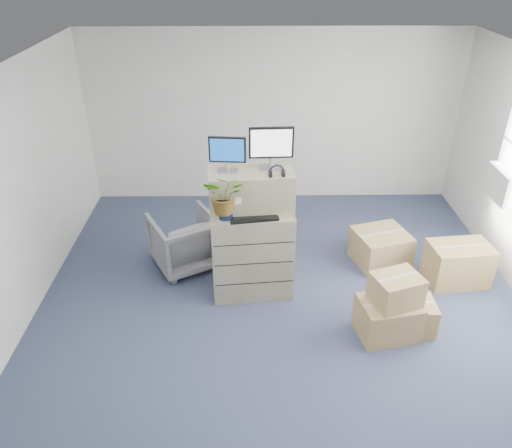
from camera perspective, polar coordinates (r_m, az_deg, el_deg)
The scene contains 17 objects.
ground at distance 5.87m, azimuth 3.29°, elevation -12.35°, with size 7.00×7.00×0.00m, color #2A344C.
wall_back at distance 8.25m, azimuth 1.98°, elevation 12.03°, with size 6.00×0.02×2.80m, color #BBB9B1.
ac_unit at distance 7.14m, azimuth 26.51°, elevation 4.06°, with size 0.24×0.60×0.40m, color white.
filing_cabinet_lower at distance 6.18m, azimuth -0.50°, elevation -3.16°, with size 0.98×0.60×1.14m, color gray.
filing_cabinet_upper at distance 5.82m, azimuth -0.59°, elevation 3.87°, with size 0.98×0.49×0.49m, color gray.
monitor_left at distance 5.62m, azimuth -3.30°, elevation 8.17°, with size 0.42×0.18×0.41m.
monitor_right at distance 5.66m, azimuth 1.75°, elevation 8.91°, with size 0.51×0.20×0.50m.
headphones at distance 5.58m, azimuth 2.38°, elevation 5.95°, with size 0.18×0.18×0.02m, color black.
keyboard at distance 5.73m, azimuth -0.27°, elevation 0.82°, with size 0.56×0.23×0.03m, color black.
mouse at distance 5.84m, azimuth 3.11°, elevation 1.43°, with size 0.10×0.06×0.03m, color silver.
water_bottle at distance 5.89m, azimuth 0.16°, elevation 3.25°, with size 0.09×0.09×0.31m, color #93979B.
phone_dock at distance 5.86m, azimuth -0.84°, elevation 1.98°, with size 0.08×0.07×0.16m.
external_drive at distance 6.01m, azimuth 2.59°, elevation 2.45°, with size 0.21×0.16×0.06m, color black.
tissue_box at distance 5.99m, azimuth 2.93°, elevation 3.23°, with size 0.26×0.13×0.10m, color #449AE9.
potted_plant at distance 5.60m, azimuth -3.54°, elevation 2.95°, with size 0.53×0.57×0.47m.
office_chair at distance 6.79m, azimuth -8.17°, elevation -1.67°, with size 0.81×0.76×0.83m, color slate.
cardboard_boxes at distance 6.54m, azimuth 17.22°, elevation -5.78°, with size 1.91×2.17×0.80m.
Camera 1 is at (-0.39, -4.32, 3.97)m, focal length 35.00 mm.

